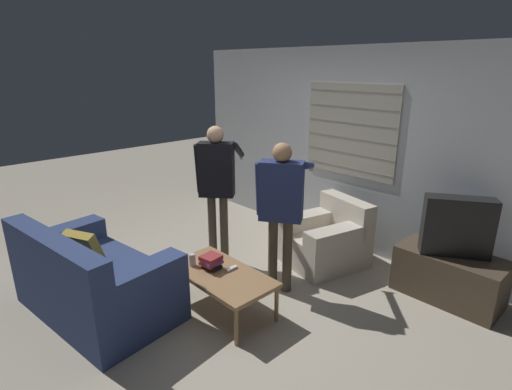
# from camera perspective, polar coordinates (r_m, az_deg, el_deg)

# --- Properties ---
(ground_plane) EXTENTS (16.00, 16.00, 0.00)m
(ground_plane) POSITION_cam_1_polar(r_m,az_deg,el_deg) (4.41, -4.95, -13.71)
(ground_plane) COLOR #B2A893
(wall_back) EXTENTS (5.20, 0.08, 2.55)m
(wall_back) POSITION_cam_1_polar(r_m,az_deg,el_deg) (5.34, 12.04, 6.52)
(wall_back) COLOR #ADB2B7
(wall_back) RESTS_ON ground_plane
(couch_blue) EXTENTS (1.72, 1.13, 0.91)m
(couch_blue) POSITION_cam_1_polar(r_m,az_deg,el_deg) (4.23, -22.37, -11.28)
(couch_blue) COLOR navy
(couch_blue) RESTS_ON ground_plane
(armchair_beige) EXTENTS (0.98, 1.04, 0.78)m
(armchair_beige) POSITION_cam_1_polar(r_m,az_deg,el_deg) (4.96, 10.10, -6.19)
(armchair_beige) COLOR beige
(armchair_beige) RESTS_ON ground_plane
(coffee_table) EXTENTS (1.10, 0.58, 0.40)m
(coffee_table) POSITION_cam_1_polar(r_m,az_deg,el_deg) (3.97, -5.01, -11.46)
(coffee_table) COLOR #9E754C
(coffee_table) RESTS_ON ground_plane
(tv_stand) EXTENTS (1.02, 0.52, 0.50)m
(tv_stand) POSITION_cam_1_polar(r_m,az_deg,el_deg) (4.64, 25.85, -10.36)
(tv_stand) COLOR #4C3D2D
(tv_stand) RESTS_ON ground_plane
(tv) EXTENTS (0.65, 0.52, 0.60)m
(tv) POSITION_cam_1_polar(r_m,az_deg,el_deg) (4.42, 26.81, -4.02)
(tv) COLOR black
(tv) RESTS_ON tv_stand
(person_left_standing) EXTENTS (0.50, 0.82, 1.67)m
(person_left_standing) POSITION_cam_1_polar(r_m,az_deg,el_deg) (4.70, -5.61, 2.39)
(person_left_standing) COLOR #4C4233
(person_left_standing) RESTS_ON ground_plane
(person_right_standing) EXTENTS (0.53, 0.84, 1.61)m
(person_right_standing) POSITION_cam_1_polar(r_m,az_deg,el_deg) (4.04, 3.65, -0.72)
(person_right_standing) COLOR #4C4233
(person_right_standing) RESTS_ON ground_plane
(book_stack) EXTENTS (0.21, 0.20, 0.14)m
(book_stack) POSITION_cam_1_polar(r_m,az_deg,el_deg) (4.00, -6.43, -9.43)
(book_stack) COLOR black
(book_stack) RESTS_ON coffee_table
(soda_can) EXTENTS (0.07, 0.07, 0.13)m
(soda_can) POSITION_cam_1_polar(r_m,az_deg,el_deg) (4.08, -9.07, -9.14)
(soda_can) COLOR silver
(soda_can) RESTS_ON coffee_table
(spare_remote) EXTENTS (0.04, 0.13, 0.02)m
(spare_remote) POSITION_cam_1_polar(r_m,az_deg,el_deg) (3.99, -3.51, -10.45)
(spare_remote) COLOR white
(spare_remote) RESTS_ON coffee_table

